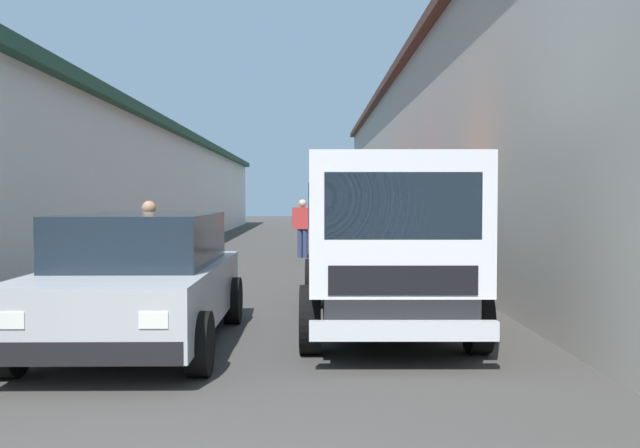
{
  "coord_description": "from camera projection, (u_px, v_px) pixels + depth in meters",
  "views": [
    {
      "loc": [
        -2.56,
        -0.7,
        1.63
      ],
      "look_at": [
        9.62,
        -0.86,
        1.16
      ],
      "focal_mm": 38.53,
      "sensor_mm": 36.0,
      "label": 1
    }
  ],
  "objects": [
    {
      "name": "ground",
      "position": [
        281.0,
        267.0,
        16.1
      ],
      "size": [
        90.0,
        90.0,
        0.0
      ],
      "primitive_type": "plane",
      "color": "#3D3A38"
    },
    {
      "name": "building_left_whitewash",
      "position": [
        24.0,
        187.0,
        18.19
      ],
      "size": [
        49.8,
        7.5,
        3.8
      ],
      "color": "silver",
      "rests_on": "ground"
    },
    {
      "name": "building_right_concrete",
      "position": [
        543.0,
        152.0,
        18.33
      ],
      "size": [
        49.8,
        7.5,
        5.68
      ],
      "color": "#A39E93",
      "rests_on": "ground"
    },
    {
      "name": "fruit_stall_mid_lane",
      "position": [
        379.0,
        188.0,
        11.27
      ],
      "size": [
        2.43,
        2.43,
        2.35
      ],
      "color": "#9E9EA3",
      "rests_on": "ground"
    },
    {
      "name": "fruit_stall_near_right",
      "position": [
        369.0,
        198.0,
        20.24
      ],
      "size": [
        2.59,
        2.59,
        2.1
      ],
      "color": "#9E9EA3",
      "rests_on": "ground"
    },
    {
      "name": "fruit_stall_near_left",
      "position": [
        376.0,
        200.0,
        15.62
      ],
      "size": [
        2.15,
        2.15,
        2.12
      ],
      "color": "#9E9EA3",
      "rests_on": "ground"
    },
    {
      "name": "hatchback_car",
      "position": [
        142.0,
        279.0,
        7.58
      ],
      "size": [
        3.91,
        1.92,
        1.45
      ],
      "color": "#ADAFB5",
      "rests_on": "ground"
    },
    {
      "name": "delivery_truck",
      "position": [
        387.0,
        250.0,
        7.83
      ],
      "size": [
        4.94,
        2.01,
        2.08
      ],
      "color": "black",
      "rests_on": "ground"
    },
    {
      "name": "vendor_by_crates",
      "position": [
        149.0,
        245.0,
        10.37
      ],
      "size": [
        0.34,
        0.61,
        1.59
      ],
      "color": "#232328",
      "rests_on": "ground"
    },
    {
      "name": "vendor_in_shade",
      "position": [
        303.0,
        224.0,
        18.65
      ],
      "size": [
        0.4,
        0.57,
        1.59
      ],
      "color": "navy",
      "rests_on": "ground"
    },
    {
      "name": "plastic_stool",
      "position": [
        343.0,
        264.0,
        13.55
      ],
      "size": [
        0.3,
        0.3,
        0.43
      ],
      "color": "#1E8C3F",
      "rests_on": "ground"
    }
  ]
}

